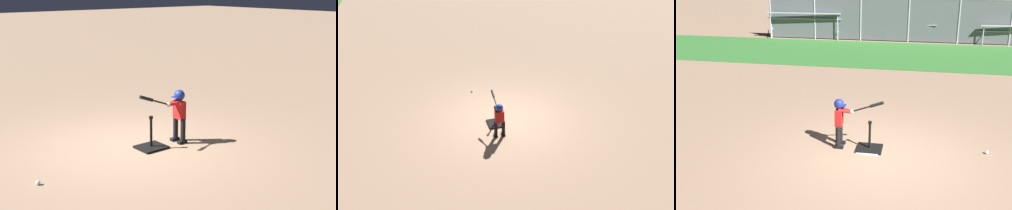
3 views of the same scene
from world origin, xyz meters
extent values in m
plane|color=#93755B|center=(0.00, 0.00, 0.00)|extent=(90.00, 90.00, 0.00)
cube|color=white|center=(-0.24, 0.29, 0.01)|extent=(0.48, 0.48, 0.02)
cube|color=black|center=(-0.24, 0.33, 0.02)|extent=(0.52, 0.47, 0.04)
cylinder|color=black|center=(-0.24, 0.33, 0.30)|extent=(0.05, 0.05, 0.53)
cylinder|color=black|center=(-0.24, 0.33, 0.59)|extent=(0.08, 0.08, 0.05)
cylinder|color=black|center=(-0.88, 0.48, 0.23)|extent=(0.10, 0.10, 0.47)
cube|color=black|center=(-0.86, 0.48, 0.03)|extent=(0.18, 0.09, 0.06)
cylinder|color=black|center=(-0.88, 0.26, 0.23)|extent=(0.10, 0.10, 0.47)
cube|color=black|center=(-0.86, 0.26, 0.03)|extent=(0.18, 0.09, 0.06)
cube|color=red|center=(-0.88, 0.37, 0.64)|extent=(0.14, 0.25, 0.35)
sphere|color=#DBB293|center=(-0.88, 0.37, 0.91)|extent=(0.18, 0.18, 0.18)
sphere|color=navy|center=(-0.88, 0.37, 0.92)|extent=(0.21, 0.21, 0.21)
cube|color=navy|center=(-0.79, 0.37, 0.90)|extent=(0.11, 0.16, 0.01)
cylinder|color=red|center=(-0.75, 0.41, 0.80)|extent=(0.29, 0.15, 0.10)
cylinder|color=red|center=(-0.75, 0.33, 0.80)|extent=(0.29, 0.14, 0.10)
sphere|color=#DBB293|center=(-0.62, 0.37, 0.78)|extent=(0.09, 0.09, 0.09)
cylinder|color=black|center=(-0.31, 0.36, 0.90)|extent=(0.63, 0.05, 0.26)
cylinder|color=black|center=(-0.12, 0.36, 0.97)|extent=(0.28, 0.07, 0.16)
cylinder|color=black|center=(-0.64, 0.37, 0.77)|extent=(0.03, 0.05, 0.05)
sphere|color=white|center=(2.09, 0.56, 0.04)|extent=(0.07, 0.07, 0.07)
camera|label=1|loc=(4.69, 6.90, 2.93)|focal=50.00mm
camera|label=2|loc=(-8.34, 2.47, 5.36)|focal=35.00mm
camera|label=3|loc=(0.66, -6.92, 3.52)|focal=42.00mm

